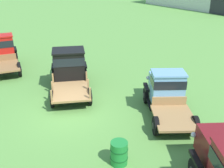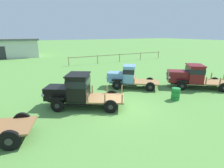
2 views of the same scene
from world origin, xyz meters
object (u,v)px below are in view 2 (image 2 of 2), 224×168
(vintage_truck_second_in_line, at_px, (76,90))
(vintage_truck_far_side, at_px, (191,76))
(oil_drum_beside_row, at_px, (176,94))
(vintage_truck_midrow_center, at_px, (127,76))

(vintage_truck_second_in_line, height_order, vintage_truck_far_side, vintage_truck_second_in_line)
(vintage_truck_far_side, height_order, oil_drum_beside_row, vintage_truck_far_side)
(vintage_truck_far_side, bearing_deg, vintage_truck_midrow_center, 151.72)
(vintage_truck_second_in_line, xyz_separation_m, vintage_truck_far_side, (10.37, -0.68, -0.07))
(vintage_truck_second_in_line, bearing_deg, vintage_truck_midrow_center, 20.90)
(vintage_truck_second_in_line, xyz_separation_m, vintage_truck_midrow_center, (5.32, 2.03, -0.15))
(vintage_truck_far_side, bearing_deg, oil_drum_beside_row, -156.12)
(vintage_truck_second_in_line, distance_m, vintage_truck_midrow_center, 5.70)
(vintage_truck_midrow_center, bearing_deg, oil_drum_beside_row, -70.79)
(vintage_truck_midrow_center, height_order, oil_drum_beside_row, vintage_truck_midrow_center)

